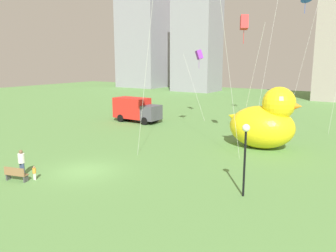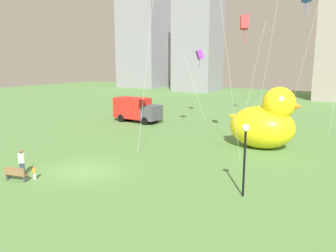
{
  "view_description": "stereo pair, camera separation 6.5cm",
  "coord_description": "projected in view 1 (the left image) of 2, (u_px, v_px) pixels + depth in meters",
  "views": [
    {
      "loc": [
        16.54,
        -15.14,
        7.35
      ],
      "look_at": [
        3.77,
        4.49,
        2.75
      ],
      "focal_mm": 36.25,
      "sensor_mm": 36.0,
      "label": 1
    },
    {
      "loc": [
        16.6,
        -15.11,
        7.35
      ],
      "look_at": [
        3.77,
        4.49,
        2.75
      ],
      "focal_mm": 36.25,
      "sensor_mm": 36.0,
      "label": 2
    }
  ],
  "objects": [
    {
      "name": "person_adult",
      "position": [
        22.0,
        161.0,
        21.76
      ],
      "size": [
        0.41,
        0.41,
        1.69
      ],
      "color": "#38476B",
      "rests_on": "ground"
    },
    {
      "name": "giant_inflatable_duck",
      "position": [
        264.0,
        122.0,
        28.26
      ],
      "size": [
        6.3,
        4.04,
        5.22
      ],
      "color": "yellow",
      "rests_on": "ground"
    },
    {
      "name": "box_truck",
      "position": [
        136.0,
        110.0,
        40.5
      ],
      "size": [
        5.79,
        2.42,
        2.85
      ],
      "color": "red",
      "rests_on": "ground"
    },
    {
      "name": "ground_plane",
      "position": [
        84.0,
        171.0,
        22.72
      ],
      "size": [
        140.0,
        140.0,
        0.0
      ],
      "primitive_type": "plane",
      "color": "#5C8F49"
    },
    {
      "name": "kite_red",
      "position": [
        244.0,
        23.0,
        27.44
      ],
      "size": [
        2.21,
        2.03,
        10.93
      ],
      "color": "silver",
      "rests_on": "ground"
    },
    {
      "name": "kite_purple",
      "position": [
        199.0,
        55.0,
        41.97
      ],
      "size": [
        2.94,
        2.08,
        8.62
      ],
      "color": "silver",
      "rests_on": "ground"
    },
    {
      "name": "city_skyline",
      "position": [
        207.0,
        32.0,
        78.21
      ],
      "size": [
        57.14,
        14.57,
        30.89
      ],
      "color": "gray",
      "rests_on": "ground"
    },
    {
      "name": "lamppost",
      "position": [
        245.0,
        143.0,
        18.0
      ],
      "size": [
        0.42,
        0.42,
        4.02
      ],
      "color": "black",
      "rests_on": "ground"
    },
    {
      "name": "park_bench",
      "position": [
        16.0,
        174.0,
        20.76
      ],
      "size": [
        1.53,
        0.83,
        0.9
      ],
      "color": "olive",
      "rests_on": "ground"
    },
    {
      "name": "person_child",
      "position": [
        34.0,
        172.0,
        20.99
      ],
      "size": [
        0.22,
        0.22,
        0.88
      ],
      "color": "silver",
      "rests_on": "ground"
    }
  ]
}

